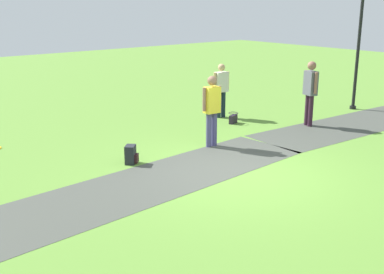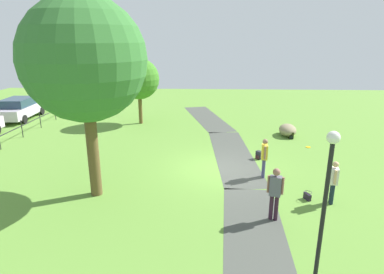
# 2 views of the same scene
# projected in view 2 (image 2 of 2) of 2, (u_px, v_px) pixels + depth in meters

# --- Properties ---
(ground_plane) EXTENTS (48.00, 48.00, 0.00)m
(ground_plane) POSITION_uv_depth(u_px,v_px,m) (219.00, 169.00, 14.67)
(ground_plane) COLOR #5D8C34
(footpath_segment_near) EXTENTS (8.09, 2.30, 0.01)m
(footpath_segment_near) POSITION_uv_depth(u_px,v_px,m) (257.00, 254.00, 8.89)
(footpath_segment_near) COLOR #444740
(footpath_segment_near) RESTS_ON ground
(footpath_segment_mid) EXTENTS (8.11, 2.41, 0.01)m
(footpath_segment_mid) POSITION_uv_depth(u_px,v_px,m) (233.00, 154.00, 16.53)
(footpath_segment_mid) COLOR #444740
(footpath_segment_mid) RESTS_ON ground
(footpath_segment_far) EXTENTS (8.21, 3.86, 0.01)m
(footpath_segment_far) POSITION_uv_depth(u_px,v_px,m) (207.00, 118.00, 24.09)
(footpath_segment_far) COLOR #444740
(footpath_segment_far) RESTS_ON ground
(large_shade_tree) EXTENTS (4.23, 4.23, 7.09)m
(large_shade_tree) POSITION_uv_depth(u_px,v_px,m) (84.00, 60.00, 10.88)
(large_shade_tree) COLOR brown
(large_shade_tree) RESTS_ON ground
(young_tree_near_path) EXTENTS (2.72, 2.72, 4.42)m
(young_tree_near_path) POSITION_uv_depth(u_px,v_px,m) (139.00, 79.00, 21.65)
(young_tree_near_path) COLOR brown
(young_tree_near_path) RESTS_ON ground
(lamp_post) EXTENTS (0.28, 0.28, 3.82)m
(lamp_post) POSITION_uv_depth(u_px,v_px,m) (326.00, 196.00, 7.14)
(lamp_post) COLOR black
(lamp_post) RESTS_ON ground
(lawn_boulder) EXTENTS (1.66, 1.18, 0.69)m
(lawn_boulder) POSITION_uv_depth(u_px,v_px,m) (288.00, 130.00, 19.61)
(lawn_boulder) COLOR gray
(lawn_boulder) RESTS_ON ground
(woman_with_handbag) EXTENTS (0.51, 0.31, 1.59)m
(woman_with_handbag) POSITION_uv_depth(u_px,v_px,m) (334.00, 180.00, 11.37)
(woman_with_handbag) COLOR #152430
(woman_with_handbag) RESTS_ON ground
(man_near_boulder) EXTENTS (0.52, 0.27, 1.70)m
(man_near_boulder) POSITION_uv_depth(u_px,v_px,m) (264.00, 155.00, 13.54)
(man_near_boulder) COLOR #454271
(man_near_boulder) RESTS_ON ground
(passerby_on_path) EXTENTS (0.33, 0.50, 1.79)m
(passerby_on_path) POSITION_uv_depth(u_px,v_px,m) (275.00, 190.00, 10.28)
(passerby_on_path) COLOR #30192A
(passerby_on_path) RESTS_ON ground
(handbag_on_grass) EXTENTS (0.35, 0.35, 0.31)m
(handbag_on_grass) POSITION_uv_depth(u_px,v_px,m) (307.00, 196.00, 11.85)
(handbag_on_grass) COLOR black
(handbag_on_grass) RESTS_ON ground
(backpack_by_boulder) EXTENTS (0.31, 0.32, 0.40)m
(backpack_by_boulder) POSITION_uv_depth(u_px,v_px,m) (291.00, 136.00, 19.02)
(backpack_by_boulder) COLOR black
(backpack_by_boulder) RESTS_ON ground
(spare_backpack_on_lawn) EXTENTS (0.35, 0.35, 0.40)m
(spare_backpack_on_lawn) POSITION_uv_depth(u_px,v_px,m) (259.00, 155.00, 15.84)
(spare_backpack_on_lawn) COLOR #22252B
(spare_backpack_on_lawn) RESTS_ON ground
(frisbee_on_grass) EXTENTS (0.27, 0.27, 0.02)m
(frisbee_on_grass) POSITION_uv_depth(u_px,v_px,m) (308.00, 147.00, 17.58)
(frisbee_on_grass) COLOR #F4B210
(frisbee_on_grass) RESTS_ON ground
(parked_wagon_silver) EXTENTS (4.52, 2.09, 1.56)m
(parked_wagon_silver) POSITION_uv_depth(u_px,v_px,m) (20.00, 108.00, 23.47)
(parked_wagon_silver) COLOR silver
(parked_wagon_silver) RESTS_ON ground
(delivery_van) EXTENTS (5.11, 2.42, 2.30)m
(delivery_van) POSITION_uv_depth(u_px,v_px,m) (60.00, 89.00, 29.23)
(delivery_van) COLOR silver
(delivery_van) RESTS_ON ground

